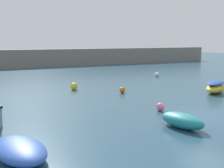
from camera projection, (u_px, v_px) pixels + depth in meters
The scene contains 9 objects.
ground_plane at pixel (208, 118), 15.36m from camera, with size 120.00×120.00×0.20m, color #284C60.
harbor_breakwater at pixel (35, 58), 43.63m from camera, with size 60.01×2.75×2.43m, color slate.
dinghy_near_pier at pixel (182, 120), 13.24m from camera, with size 1.20×2.34×0.64m.
rowboat_with_red_cover at pixel (216, 87), 22.07m from camera, with size 2.87×2.31×0.81m.
rowboat_blue_near at pixel (20, 150), 9.78m from camera, with size 1.64×2.85×0.57m.
mooring_buoy_orange at pixel (122, 90), 22.07m from camera, with size 0.42×0.42×0.42m, color orange.
mooring_buoy_white at pixel (157, 74), 31.93m from camera, with size 0.46×0.46×0.46m, color white.
mooring_buoy_yellow at pixel (74, 86), 23.34m from camera, with size 0.55×0.55×0.55m, color yellow.
mooring_buoy_pink at pixel (160, 107), 16.41m from camera, with size 0.44×0.44×0.44m, color #EA668C.
Camera 1 is at (-11.28, -10.93, 3.71)m, focal length 50.00 mm.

